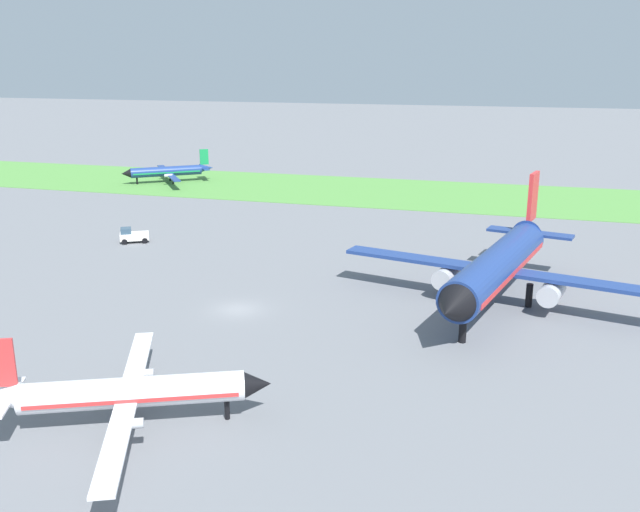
% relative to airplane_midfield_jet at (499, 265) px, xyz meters
% --- Properties ---
extents(ground_plane, '(600.00, 600.00, 0.00)m').
position_rel_airplane_midfield_jet_xyz_m(ground_plane, '(-23.37, -7.88, -3.99)').
color(ground_plane, slate).
extents(grass_taxiway_strip, '(360.00, 28.00, 0.08)m').
position_rel_airplane_midfield_jet_xyz_m(grass_taxiway_strip, '(-23.37, 54.55, -3.95)').
color(grass_taxiway_strip, '#549342').
rests_on(grass_taxiway_strip, ground_plane).
extents(airplane_midfield_jet, '(30.97, 30.59, 11.08)m').
position_rel_airplane_midfield_jet_xyz_m(airplane_midfield_jet, '(0.00, 0.00, 0.00)').
color(airplane_midfield_jet, navy).
rests_on(airplane_midfield_jet, ground_plane).
extents(airplane_foreground_turboprop, '(17.51, 20.18, 6.44)m').
position_rel_airplane_midfield_jet_xyz_m(airplane_foreground_turboprop, '(-21.91, -29.86, -1.64)').
color(airplane_foreground_turboprop, white).
rests_on(airplane_foreground_turboprop, ground_plane).
extents(airplane_taxiing_turboprop, '(15.01, 16.96, 6.04)m').
position_rel_airplane_midfield_jet_xyz_m(airplane_taxiing_turboprop, '(-62.41, 53.16, -1.78)').
color(airplane_taxiing_turboprop, navy).
rests_on(airplane_taxiing_turboprop, ground_plane).
extents(pushback_tug_near_gate, '(4.02, 3.37, 1.95)m').
position_rel_airplane_midfield_jet_xyz_m(pushback_tug_near_gate, '(-45.81, 11.64, -3.08)').
color(pushback_tug_near_gate, white).
rests_on(pushback_tug_near_gate, ground_plane).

